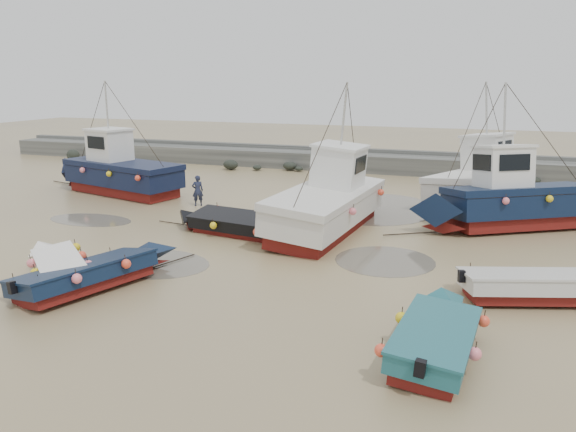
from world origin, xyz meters
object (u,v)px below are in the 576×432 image
Objects in this scene: dinghy_0 at (60,263)px; cabin_boat_1 at (330,199)px; cabin_boat_0 at (116,170)px; cabin_boat_2 at (509,198)px; dinghy_4 at (230,220)px; dinghy_2 at (437,332)px; dinghy_3 at (552,284)px; person at (198,206)px; dinghy_1 at (96,270)px; cabin_boat_3 at (487,179)px.

dinghy_0 is 0.42× the size of cabin_boat_1.
cabin_boat_2 is (20.85, -0.88, 0.03)m from cabin_boat_0.
dinghy_4 is at bearing -146.70° from cabin_boat_1.
cabin_boat_2 is at bearing 86.52° from dinghy_2.
dinghy_3 is 1.05× the size of dinghy_4.
dinghy_4 is 5.67m from person.
cabin_boat_1 is at bearing 80.50° from dinghy_1.
cabin_boat_2 is 14.95m from person.
cabin_boat_0 reaches higher than dinghy_2.
dinghy_2 is at bearing -57.15° from cabin_boat_1.
dinghy_2 and dinghy_3 have the same top height.
person is (-1.11, 11.19, -0.55)m from dinghy_0.
dinghy_3 is at bearing -54.89° from cabin_boat_3.
dinghy_4 reaches higher than person.
dinghy_3 is at bearing -97.84° from cabin_boat_0.
cabin_boat_2 reaches higher than person.
cabin_boat_3 is at bearing 91.82° from dinghy_2.
cabin_boat_1 reaches higher than dinghy_2.
cabin_boat_2 is at bearing -77.70° from cabin_boat_0.
dinghy_2 reaches higher than person.
dinghy_1 is at bearing -131.13° from cabin_boat_0.
dinghy_1 is 15.35m from cabin_boat_0.
dinghy_3 is 0.64× the size of cabin_boat_0.
cabin_boat_2 is (-1.09, 8.24, 0.83)m from dinghy_3.
dinghy_2 is 5.33m from dinghy_3.
cabin_boat_3 reaches higher than dinghy_1.
cabin_boat_0 is at bearing 170.30° from cabin_boat_1.
dinghy_2 is (10.46, -0.92, 0.01)m from dinghy_1.
dinghy_3 is at bearing 118.23° from person.
cabin_boat_0 reaches higher than dinghy_0.
cabin_boat_0 is at bearing 69.70° from dinghy_0.
cabin_boat_1 reaches higher than dinghy_4.
dinghy_4 is at bearing 80.80° from cabin_boat_2.
dinghy_2 is 17.46m from cabin_boat_3.
dinghy_4 is 11.26m from cabin_boat_0.
dinghy_3 is at bearing 155.57° from cabin_boat_2.
cabin_boat_2 reaches higher than dinghy_3.
cabin_boat_1 reaches higher than person.
dinghy_2 and dinghy_4 have the same top height.
dinghy_4 is (-9.29, 8.08, -0.01)m from dinghy_2.
dinghy_3 is (2.87, 4.48, -0.02)m from dinghy_2.
cabin_boat_2 and cabin_boat_3 have the same top height.
dinghy_2 is 0.52× the size of cabin_boat_1.
cabin_boat_3 reaches higher than dinghy_3.
cabin_boat_1 is at bearing -142.64° from dinghy_3.
cabin_boat_1 is at bearing 77.40° from cabin_boat_2.
dinghy_4 is 4.40m from cabin_boat_1.
dinghy_0 is 1.53m from dinghy_1.
dinghy_1 is 20.01m from cabin_boat_3.
dinghy_0 is 14.43m from cabin_boat_0.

